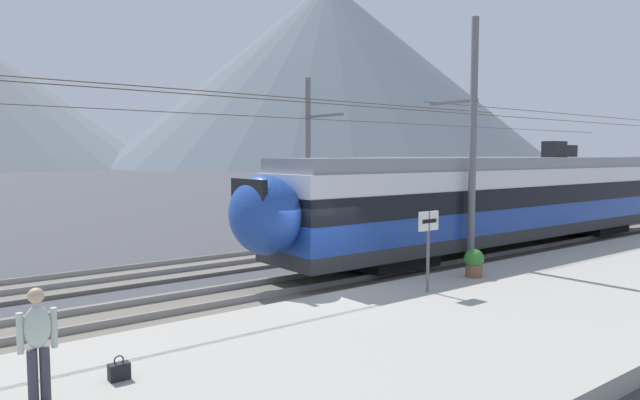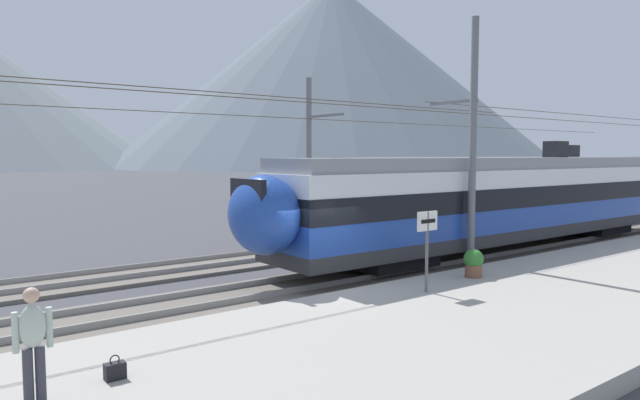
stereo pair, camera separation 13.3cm
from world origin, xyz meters
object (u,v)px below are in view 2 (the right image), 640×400
(train_near_platform, at_px, (501,199))
(train_far_track, at_px, (525,186))
(potted_plant_platform_edge, at_px, (474,262))
(passenger_walking, at_px, (33,339))
(catenary_mast_far_side, at_px, (311,157))
(handbag_beside_passenger, at_px, (115,371))
(platform_sign, at_px, (427,233))
(catenary_mast_mid, at_px, (470,144))

(train_near_platform, xyz_separation_m, train_far_track, (8.83, 4.61, 0.01))
(potted_plant_platform_edge, bearing_deg, passenger_walking, -172.59)
(catenary_mast_far_side, xyz_separation_m, handbag_beside_passenger, (-12.11, -11.22, -3.33))
(platform_sign, xyz_separation_m, handbag_beside_passenger, (-8.27, -0.94, -1.41))
(passenger_walking, distance_m, handbag_beside_passenger, 1.45)
(handbag_beside_passenger, bearing_deg, catenary_mast_far_side, 42.82)
(train_near_platform, relative_size, train_far_track, 0.83)
(potted_plant_platform_edge, bearing_deg, catenary_mast_mid, 41.73)
(train_far_track, xyz_separation_m, potted_plant_platform_edge, (-14.65, -7.83, -1.38))
(train_near_platform, height_order, platform_sign, train_near_platform)
(handbag_beside_passenger, distance_m, potted_plant_platform_edge, 10.81)
(catenary_mast_mid, height_order, potted_plant_platform_edge, catenary_mast_mid)
(platform_sign, height_order, potted_plant_platform_edge, platform_sign)
(train_near_platform, bearing_deg, handbag_beside_passenger, -164.59)
(passenger_walking, xyz_separation_m, handbag_beside_passenger, (1.19, 0.21, -0.80))
(train_far_track, xyz_separation_m, catenary_mast_mid, (-12.80, -6.18, 2.09))
(catenary_mast_mid, distance_m, platform_sign, 5.32)
(platform_sign, bearing_deg, potted_plant_platform_edge, 9.25)
(train_near_platform, height_order, catenary_mast_far_side, catenary_mast_far_side)
(catenary_mast_mid, distance_m, catenary_mast_far_side, 8.26)
(train_far_track, relative_size, catenary_mast_far_side, 0.69)
(catenary_mast_far_side, distance_m, platform_sign, 11.14)
(train_near_platform, bearing_deg, catenary_mast_far_side, 123.61)
(train_near_platform, xyz_separation_m, handbag_beside_passenger, (-16.54, -4.56, -1.69))
(train_far_track, height_order, potted_plant_platform_edge, train_far_track)
(catenary_mast_mid, relative_size, platform_sign, 19.60)
(platform_sign, distance_m, potted_plant_platform_edge, 2.71)
(passenger_walking, bearing_deg, potted_plant_platform_edge, 7.41)
(potted_plant_platform_edge, bearing_deg, handbag_beside_passenger, -172.87)
(train_far_track, height_order, passenger_walking, train_far_track)
(potted_plant_platform_edge, bearing_deg, train_far_track, 28.11)
(handbag_beside_passenger, bearing_deg, train_far_track, 19.87)
(catenary_mast_far_side, xyz_separation_m, potted_plant_platform_edge, (-1.39, -9.88, -3.01))
(train_near_platform, distance_m, catenary_mast_far_side, 8.17)
(train_far_track, bearing_deg, potted_plant_platform_edge, -151.89)
(catenary_mast_far_side, xyz_separation_m, platform_sign, (-3.84, -10.28, -1.92))
(catenary_mast_far_side, height_order, platform_sign, catenary_mast_far_side)
(passenger_walking, bearing_deg, train_far_track, 19.44)
(catenary_mast_far_side, relative_size, handbag_beside_passenger, 103.62)
(train_far_track, relative_size, potted_plant_platform_edge, 34.34)
(train_near_platform, distance_m, catenary_mast_mid, 4.76)
(passenger_walking, relative_size, potted_plant_platform_edge, 2.05)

